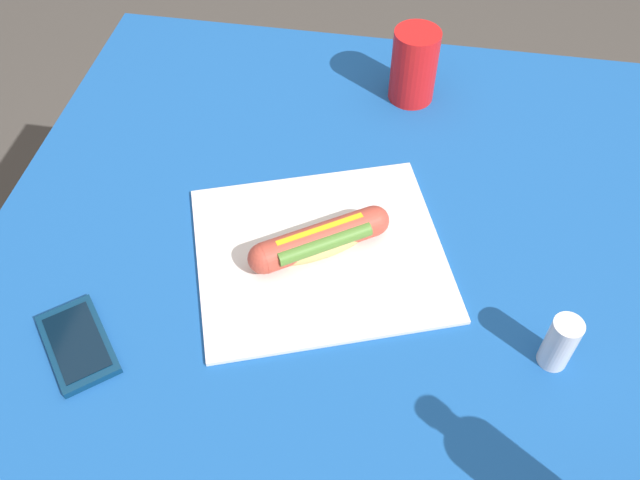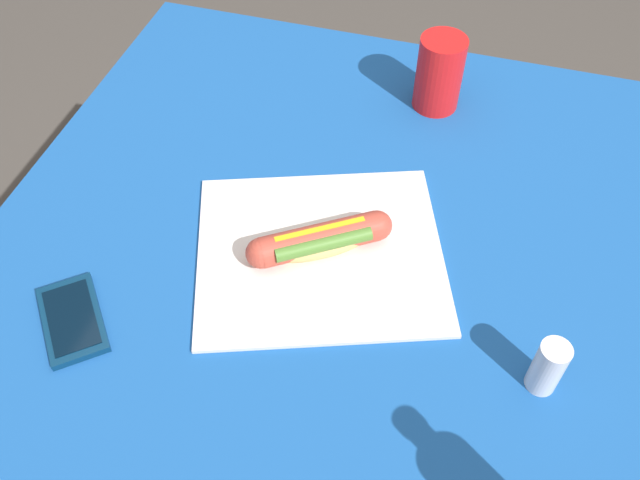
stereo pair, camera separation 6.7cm
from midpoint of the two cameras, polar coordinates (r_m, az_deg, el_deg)
name	(u,v)px [view 2 (the right image)]	position (r m, az deg, el deg)	size (l,w,h in m)	color
ground_plane	(341,465)	(1.61, 3.06, -18.43)	(6.00, 6.00, 0.00)	#47423D
dining_table	(351,307)	(1.04, 4.51, -5.75)	(1.02, 1.00, 0.77)	brown
paper_wrapper	(320,253)	(0.92, 2.09, -1.16)	(0.33, 0.29, 0.01)	silver
hot_dog	(320,240)	(0.90, 2.16, -0.12)	(0.18, 0.13, 0.05)	#DBB26B
cell_phone	(72,319)	(0.90, -18.13, -6.47)	(0.13, 0.14, 0.01)	#0A2D4C
drinking_cup	(439,73)	(1.13, 11.74, 13.51)	(0.07, 0.07, 0.12)	red
salt_shaker	(548,367)	(0.83, 20.87, -10.07)	(0.04, 0.04, 0.08)	silver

